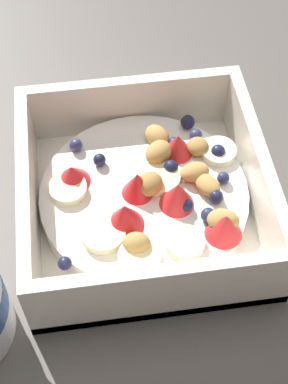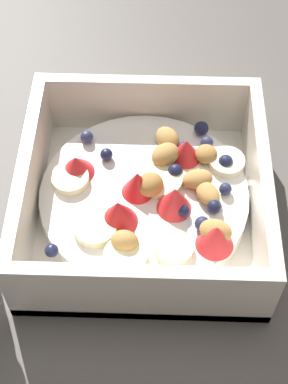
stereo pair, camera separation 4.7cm
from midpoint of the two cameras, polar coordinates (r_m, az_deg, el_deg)
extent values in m
plane|color=#56514C|center=(0.50, 0.55, -1.30)|extent=(2.40, 2.40, 0.00)
cube|color=white|center=(0.49, 2.74, -1.92)|extent=(0.19, 0.19, 0.01)
cube|color=white|center=(0.48, 13.97, -0.22)|extent=(0.19, 0.01, 0.07)
cube|color=white|center=(0.47, -8.36, 0.33)|extent=(0.19, 0.01, 0.07)
cube|color=white|center=(0.42, 2.86, -10.18)|extent=(0.01, 0.17, 0.07)
cube|color=white|center=(0.52, 2.88, 8.19)|extent=(0.01, 0.17, 0.07)
cylinder|color=white|center=(0.48, 2.81, -0.91)|extent=(0.17, 0.17, 0.02)
cylinder|color=#F4EAB7|center=(0.47, -4.49, 1.21)|extent=(0.04, 0.04, 0.01)
cylinder|color=beige|center=(0.47, 4.61, 0.96)|extent=(0.03, 0.03, 0.01)
cylinder|color=beige|center=(0.44, -1.84, -3.66)|extent=(0.05, 0.05, 0.01)
cylinder|color=beige|center=(0.44, 6.00, -5.74)|extent=(0.03, 0.03, 0.01)
cylinder|color=#F4EAB7|center=(0.43, 1.29, -6.50)|extent=(0.05, 0.05, 0.01)
cylinder|color=#F7EFC6|center=(0.49, 10.86, 2.75)|extent=(0.03, 0.03, 0.01)
cone|color=red|center=(0.44, 10.15, -4.53)|extent=(0.04, 0.04, 0.02)
cone|color=red|center=(0.45, 5.99, -0.88)|extent=(0.03, 0.03, 0.03)
cone|color=red|center=(0.47, -3.90, 2.47)|extent=(0.03, 0.03, 0.02)
cone|color=red|center=(0.48, 6.90, 4.00)|extent=(0.03, 0.03, 0.02)
cone|color=red|center=(0.44, -0.08, -2.21)|extent=(0.03, 0.03, 0.03)
cone|color=red|center=(0.46, 2.27, 0.72)|extent=(0.03, 0.03, 0.02)
sphere|color=#191E3D|center=(0.51, 8.31, 6.05)|extent=(0.01, 0.01, 0.01)
sphere|color=#191E3D|center=(0.47, 5.90, 1.89)|extent=(0.01, 0.01, 0.01)
sphere|color=#23284C|center=(0.45, 8.73, -3.32)|extent=(0.01, 0.01, 0.01)
sphere|color=navy|center=(0.50, -2.99, 5.27)|extent=(0.01, 0.01, 0.01)
sphere|color=#191E3D|center=(0.48, -0.98, 3.54)|extent=(0.01, 0.01, 0.01)
sphere|color=#191E3D|center=(0.45, 6.76, -2.04)|extent=(0.01, 0.01, 0.01)
sphere|color=#23284C|center=(0.47, 10.85, 0.10)|extent=(0.01, 0.01, 0.01)
sphere|color=#191E3D|center=(0.46, 9.84, -1.64)|extent=(0.01, 0.01, 0.01)
sphere|color=#191E3D|center=(0.43, -6.05, -5.97)|extent=(0.01, 0.01, 0.01)
sphere|color=#191E3D|center=(0.49, 10.78, 2.75)|extent=(0.01, 0.01, 0.01)
sphere|color=navy|center=(0.50, 8.89, 4.66)|extent=(0.01, 0.01, 0.01)
sphere|color=#23284C|center=(0.49, 6.63, 4.15)|extent=(0.01, 0.01, 0.01)
ellipsoid|color=tan|center=(0.49, 5.04, 5.11)|extent=(0.03, 0.03, 0.02)
ellipsoid|color=tan|center=(0.44, 10.08, -4.03)|extent=(0.02, 0.03, 0.02)
ellipsoid|color=tan|center=(0.46, 9.17, -0.36)|extent=(0.03, 0.03, 0.01)
ellipsoid|color=#AD7F42|center=(0.46, 3.49, 0.53)|extent=(0.03, 0.03, 0.02)
ellipsoid|color=tan|center=(0.47, 8.10, 1.43)|extent=(0.02, 0.03, 0.01)
ellipsoid|color=tan|center=(0.48, 4.89, 3.48)|extent=(0.03, 0.03, 0.02)
ellipsoid|color=#AD7F42|center=(0.49, 8.87, 3.54)|extent=(0.03, 0.03, 0.01)
ellipsoid|color=tan|center=(0.43, 1.18, -5.05)|extent=(0.02, 0.02, 0.02)
camera|label=1|loc=(0.02, -87.13, 3.93)|focal=54.20mm
camera|label=2|loc=(0.02, 92.87, -3.93)|focal=54.20mm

